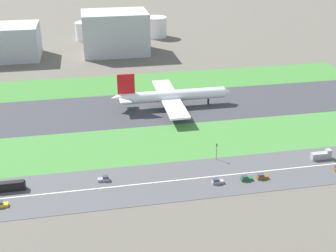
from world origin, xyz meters
TOP-DOWN VIEW (x-y plane):
  - ground_plane at (0.00, 0.00)m, footprint 800.00×800.00m
  - runway at (0.00, 0.00)m, footprint 280.00×46.00m
  - grass_median_north at (0.00, 41.00)m, footprint 280.00×36.00m
  - grass_median_south at (0.00, -41.00)m, footprint 280.00×36.00m
  - highway at (0.00, -73.00)m, footprint 280.00×28.00m
  - highway_centerline at (0.00, -73.00)m, footprint 266.00×0.50m
  - airliner at (14.81, 0.00)m, footprint 65.00×56.00m
  - car_1 at (29.03, -78.00)m, footprint 4.40×1.80m
  - car_3 at (-24.47, -68.00)m, footprint 4.40×1.80m
  - car_5 at (35.53, -78.00)m, footprint 4.40×1.80m
  - truck_2 at (65.98, -68.00)m, footprint 8.40×2.50m
  - car_4 at (17.58, -78.00)m, footprint 4.40×1.80m
  - bus_0 at (-59.17, -68.00)m, footprint 11.60×2.50m
  - car_0 at (-60.68, -78.00)m, footprint 4.40×1.80m
  - traffic_light at (22.60, -60.01)m, footprint 0.36×0.50m
  - hangar_building at (-4.82, 114.00)m, footprint 48.33×35.33m
  - fuel_tank_west at (-27.14, 159.00)m, footprint 16.13×16.13m
  - fuel_tank_centre at (-2.88, 159.00)m, footprint 24.73×24.73m
  - fuel_tank_east at (33.04, 159.00)m, footprint 19.69×19.69m

SIDE VIEW (x-z plane):
  - ground_plane at x=0.00m, z-range 0.00..0.00m
  - runway at x=0.00m, z-range 0.00..0.10m
  - grass_median_north at x=0.00m, z-range 0.00..0.10m
  - grass_median_south at x=0.00m, z-range 0.00..0.10m
  - highway at x=0.00m, z-range 0.00..0.10m
  - highway_centerline at x=0.00m, z-range 0.10..0.11m
  - car_1 at x=29.03m, z-range -0.08..1.92m
  - car_3 at x=-24.47m, z-range -0.08..1.92m
  - car_5 at x=35.53m, z-range -0.08..1.92m
  - car_4 at x=17.58m, z-range -0.08..1.92m
  - car_0 at x=-60.68m, z-range -0.08..1.92m
  - truck_2 at x=65.98m, z-range -0.33..3.67m
  - bus_0 at x=-59.17m, z-range 0.07..3.57m
  - traffic_light at x=22.60m, z-range 0.69..7.89m
  - airliner at x=14.81m, z-range -3.62..16.08m
  - fuel_tank_centre at x=-2.88m, z-range 0.00..13.45m
  - fuel_tank_west at x=-27.14m, z-range 0.00..15.09m
  - fuel_tank_east at x=33.04m, z-range 0.00..17.15m
  - hangar_building at x=-4.82m, z-range 0.00..30.99m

